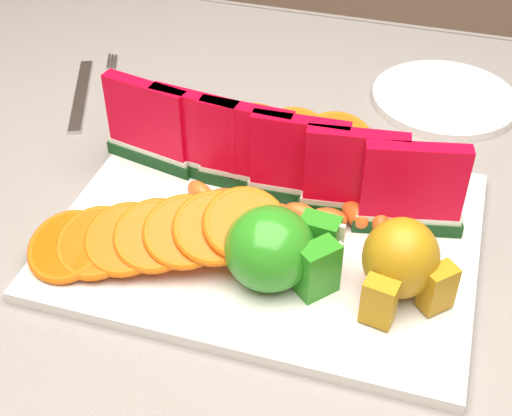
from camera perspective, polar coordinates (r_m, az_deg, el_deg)
table at (r=0.78m, az=-1.52°, el=-7.77°), size 1.40×0.90×0.75m
tablecloth at (r=0.73m, az=-1.61°, el=-4.50°), size 1.53×1.03×0.20m
platter at (r=0.70m, az=0.92°, el=-2.05°), size 0.40×0.30×0.01m
apple_cluster at (r=0.63m, az=1.77°, el=-3.36°), size 0.12×0.11×0.07m
pear_cluster at (r=0.62m, az=11.57°, el=-4.29°), size 0.09×0.09×0.07m
side_plate at (r=0.93m, az=14.84°, el=8.48°), size 0.24×0.24×0.01m
fork at (r=0.95m, az=-13.56°, el=9.04°), size 0.08×0.19×0.00m
watermelon_row at (r=0.71m, az=1.31°, el=4.12°), size 0.39×0.07×0.10m
orange_fan_front at (r=0.65m, az=-8.08°, el=-2.16°), size 0.25×0.15×0.06m
orange_fan_back at (r=0.79m, az=1.27°, el=5.97°), size 0.24×0.10×0.04m
tangerine_segments at (r=0.70m, az=2.28°, el=-0.23°), size 0.21×0.07×0.02m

